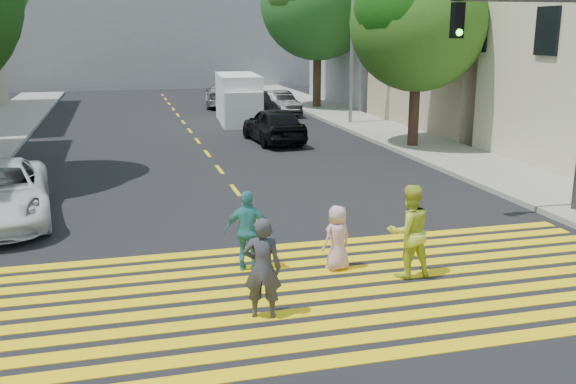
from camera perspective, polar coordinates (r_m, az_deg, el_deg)
name	(u,v)px	position (r m, az deg, el deg)	size (l,w,h in m)	color
ground	(336,322)	(10.40, 4.30, -11.43)	(120.00, 120.00, 0.00)	black
sidewalk_right	(414,142)	(26.90, 11.10, 4.37)	(3.00, 60.00, 0.15)	gray
crosswalk	(313,291)	(11.51, 2.21, -8.78)	(13.40, 5.30, 0.01)	yellow
lane_line	(186,126)	(31.83, -9.02, 5.80)	(0.12, 34.40, 0.01)	yellow
building_right_tan	(507,21)	(33.24, 18.89, 14.22)	(10.00, 10.00, 10.00)	tan
building_right_grey	(408,23)	(42.89, 10.59, 14.51)	(10.00, 10.00, 10.00)	gray
backdrop_block	(152,13)	(56.97, -12.03, 15.27)	(30.00, 8.00, 12.00)	gray
tree_right_near	(419,15)	(25.47, 11.60, 15.17)	(6.49, 6.36, 7.53)	black
pedestrian_man	(263,268)	(10.23, -2.28, -6.78)	(0.61, 0.40, 1.67)	#36353F
pedestrian_woman	(409,231)	(12.09, 10.70, -3.45)	(0.86, 0.67, 1.77)	#BACB35
pedestrian_child	(337,238)	(12.34, 4.40, -4.09)	(0.62, 0.40, 1.27)	#D49EB0
pedestrian_extra	(248,231)	(12.24, -3.54, -3.49)	(0.92, 0.38, 1.57)	teal
dark_car_near	(273,125)	(26.61, -1.30, 5.98)	(1.75, 4.34, 1.48)	black
silver_car	(222,95)	(40.01, -5.92, 8.55)	(1.96, 4.82, 1.40)	gray
dark_car_parked	(278,103)	(35.67, -0.86, 7.90)	(1.39, 4.00, 1.32)	black
white_van	(239,100)	(32.68, -4.40, 8.15)	(2.28, 5.23, 2.41)	white
traffic_signal	(552,70)	(16.55, 22.39, 9.97)	(3.79, 0.34, 5.55)	#373737
street_lamp	(349,8)	(31.61, 5.42, 15.96)	(2.19, 0.25, 9.69)	gray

